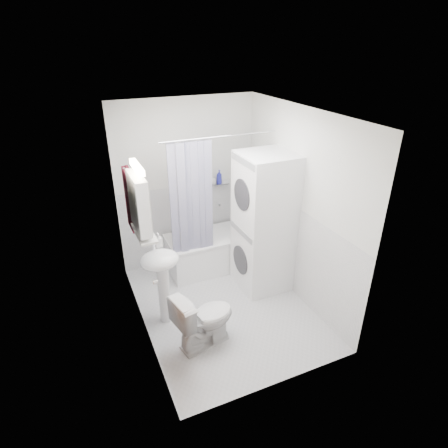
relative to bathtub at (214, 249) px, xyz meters
name	(u,v)px	position (x,y,z in m)	size (l,w,h in m)	color
floor	(224,306)	(-0.25, -0.92, -0.29)	(2.60, 2.60, 0.00)	silver
room_walls	(224,198)	(-0.25, -0.92, 1.20)	(2.60, 2.60, 2.60)	silver
wainscot	(215,255)	(-0.25, -0.63, 0.31)	(1.98, 2.58, 2.58)	white
door	(155,282)	(-1.20, -1.47, 0.71)	(0.05, 2.00, 2.00)	brown
bathtub	(214,249)	(0.00, 0.00, 0.00)	(1.37, 0.65, 0.52)	white
tub_spout	(218,204)	(0.20, 0.33, 0.56)	(0.04, 0.04, 0.12)	silver
curtain_rod	(221,136)	(0.00, -0.26, 1.71)	(0.02, 0.02, 1.55)	silver
shower_curtain	(192,199)	(-0.40, -0.26, 0.96)	(0.55, 0.02, 1.45)	#18164E
sink	(161,271)	(-1.00, -0.86, 0.42)	(0.44, 0.37, 1.04)	white
medicine_cabinet	(139,202)	(-1.15, -0.82, 1.28)	(0.13, 0.50, 0.71)	white
shelf	(144,233)	(-1.14, -0.82, 0.91)	(0.18, 0.54, 0.03)	silver
shower_caddy	(221,184)	(0.25, 0.32, 0.86)	(0.22, 0.06, 0.02)	silver
towel	(129,198)	(-1.19, -0.41, 1.16)	(0.07, 0.30, 0.73)	maroon
washer_dryer	(264,223)	(0.43, -0.66, 0.64)	(0.67, 0.66, 1.84)	white
toilet	(204,319)	(-0.70, -1.41, 0.05)	(0.39, 0.69, 0.68)	white
soap_pump	(159,243)	(-0.96, -0.67, 0.66)	(0.08, 0.17, 0.08)	gray
shelf_bottle	(147,235)	(-1.14, -0.97, 0.96)	(0.07, 0.18, 0.07)	gray
shelf_cup	(141,223)	(-1.14, -0.70, 0.98)	(0.10, 0.09, 0.10)	gray
shampoo_a	(212,181)	(0.10, 0.32, 0.94)	(0.13, 0.17, 0.13)	gray
shampoo_b	(219,181)	(0.22, 0.32, 0.91)	(0.08, 0.21, 0.08)	#292BA6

